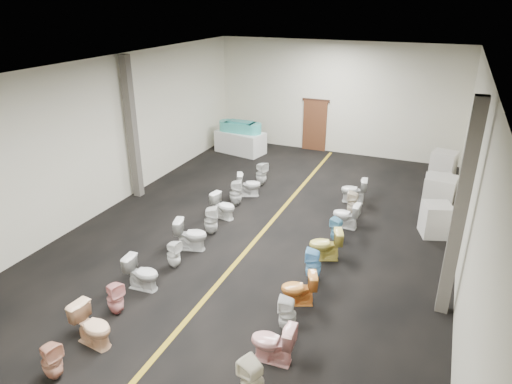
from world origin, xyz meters
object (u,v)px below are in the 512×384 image
bathtub (240,128)px  toilet_right_6 (313,265)px  toilet_right_9 (346,215)px  toilet_left_8 (224,206)px  toilet_right_7 (325,245)px  toilet_left_3 (115,298)px  toilet_left_4 (142,273)px  toilet_right_4 (287,314)px  toilet_left_10 (249,184)px  toilet_left_1 (52,361)px  appliance_crate_d (443,167)px  toilet_left_9 (236,193)px  toilet_left_5 (174,254)px  toilet_right_8 (337,230)px  toilet_right_5 (299,289)px  display_table (240,142)px  toilet_left_7 (211,220)px  toilet_left_6 (191,235)px  appliance_crate_b (439,195)px  appliance_crate_a (436,220)px  toilet_left_2 (93,326)px  toilet_left_11 (261,174)px  toilet_right_3 (273,343)px  appliance_crate_c (440,189)px  toilet_right_2 (252,383)px  toilet_right_11 (354,190)px  toilet_right_10 (353,204)px

bathtub → toilet_right_6: bearing=-53.4°
toilet_right_6 → toilet_right_9: toilet_right_6 is taller
toilet_left_8 → toilet_right_7: 3.54m
toilet_left_3 → toilet_left_4: bearing=20.7°
toilet_right_4 → toilet_right_9: bearing=168.8°
toilet_left_10 → toilet_right_6: (3.32, -3.86, 0.00)m
toilet_left_1 → toilet_left_8: (-0.10, 6.68, 0.01)m
toilet_left_4 → toilet_right_7: toilet_right_7 is taller
appliance_crate_d → toilet_right_7: (-2.44, -6.64, -0.15)m
appliance_crate_d → toilet_left_3: 11.93m
toilet_left_9 → toilet_left_5: bearing=162.6°
toilet_right_8 → appliance_crate_d: bearing=175.5°
toilet_right_5 → display_table: bearing=-171.3°
toilet_left_5 → toilet_left_7: size_ratio=0.87×
toilet_left_5 → toilet_left_6: toilet_left_6 is taller
appliance_crate_b → toilet_left_10: (-5.78, -1.04, -0.19)m
bathtub → toilet_left_9: bathtub is taller
toilet_right_5 → toilet_right_7: (0.05, 1.98, 0.03)m
bathtub → appliance_crate_a: 9.12m
appliance_crate_d → toilet_left_2: appliance_crate_d is taller
display_table → toilet_left_6: display_table is taller
toilet_left_8 → toilet_right_5: bearing=-123.5°
toilet_left_11 → toilet_right_3: bearing=-137.6°
toilet_left_3 → appliance_crate_b: bearing=-17.7°
display_table → toilet_left_1: bearing=-79.9°
toilet_left_4 → toilet_right_3: size_ratio=0.96×
appliance_crate_c → toilet_left_3: bearing=-124.5°
appliance_crate_d → toilet_right_2: 11.62m
toilet_left_3 → toilet_right_5: size_ratio=0.98×
appliance_crate_c → toilet_left_8: bearing=-147.6°
display_table → toilet_left_7: (2.25, -6.81, -0.04)m
toilet_left_1 → toilet_left_3: (-0.15, 1.84, -0.00)m
toilet_left_5 → toilet_right_11: 6.35m
appliance_crate_c → toilet_left_7: bearing=-140.4°
toilet_left_4 → toilet_right_11: (3.37, 6.50, 0.01)m
toilet_left_8 → bathtub: bearing=29.4°
toilet_right_9 → toilet_left_10: bearing=-102.9°
appliance_crate_d → toilet_left_4: bearing=-121.9°
appliance_crate_b → toilet_right_4: size_ratio=1.53×
toilet_left_11 → toilet_right_3: 8.36m
bathtub → toilet_right_9: 7.52m
toilet_left_1 → toilet_right_3: 3.79m
toilet_right_4 → toilet_right_8: 3.84m
toilet_left_10 → toilet_right_4: toilet_left_10 is taller
toilet_right_2 → toilet_right_11: 8.44m
toilet_left_8 → toilet_right_8: 3.42m
toilet_right_4 → toilet_right_7: (-0.01, 2.87, 0.03)m
toilet_left_1 → appliance_crate_b: bearing=-18.0°
toilet_left_7 → toilet_right_10: bearing=-71.4°
appliance_crate_b → toilet_left_8: appliance_crate_b is taller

